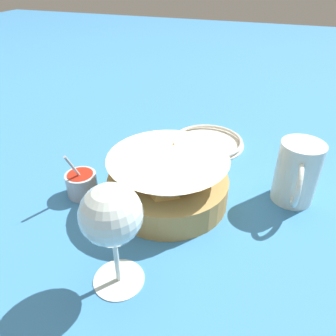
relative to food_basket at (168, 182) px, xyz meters
name	(u,v)px	position (x,y,z in m)	size (l,w,h in m)	color
ground_plane	(150,199)	(0.01, -0.03, -0.04)	(4.00, 4.00, 0.00)	teal
food_basket	(168,182)	(0.00, 0.00, 0.00)	(0.22, 0.22, 0.10)	#B2894C
sauce_cup	(82,183)	(0.04, -0.16, -0.02)	(0.06, 0.06, 0.10)	#B7B7BC
wine_glass	(111,218)	(0.19, -0.01, 0.07)	(0.08, 0.08, 0.16)	silver
beer_mug	(296,175)	(-0.08, 0.21, 0.01)	(0.12, 0.08, 0.12)	silver
side_plate	(208,142)	(-0.23, 0.02, -0.03)	(0.17, 0.17, 0.01)	silver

